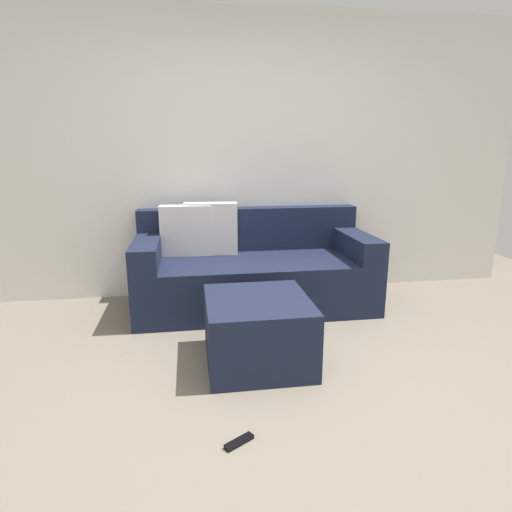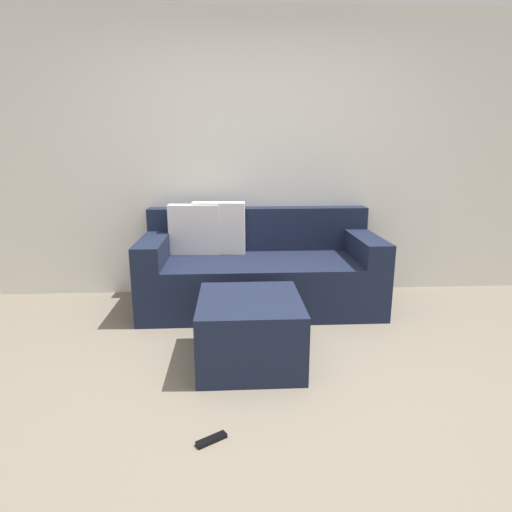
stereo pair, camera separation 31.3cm
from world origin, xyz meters
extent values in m
plane|color=slate|center=(0.00, 0.00, 0.00)|extent=(7.15, 7.15, 0.00)
cube|color=silver|center=(0.00, 2.07, 1.30)|extent=(5.50, 0.10, 2.61)
cube|color=#192138|center=(0.04, 1.56, 0.22)|extent=(2.06, 0.92, 0.44)
cube|color=#192138|center=(0.04, 1.93, 0.64)|extent=(2.06, 0.19, 0.40)
cube|color=#192138|center=(-0.88, 1.56, 0.54)|extent=(0.22, 0.92, 0.20)
cube|color=#192138|center=(0.96, 1.56, 0.54)|extent=(0.22, 0.92, 0.20)
cube|color=white|center=(-0.55, 1.76, 0.67)|extent=(0.46, 0.15, 0.46)
cube|color=white|center=(-0.33, 1.77, 0.68)|extent=(0.48, 0.17, 0.48)
cube|color=#192138|center=(-0.10, 0.54, 0.22)|extent=(0.67, 0.72, 0.44)
cube|color=black|center=(-0.32, -0.28, 0.01)|extent=(0.15, 0.12, 0.02)
camera|label=1|loc=(-0.52, -2.04, 1.37)|focal=30.02mm
camera|label=2|loc=(-0.21, -2.08, 1.37)|focal=30.02mm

